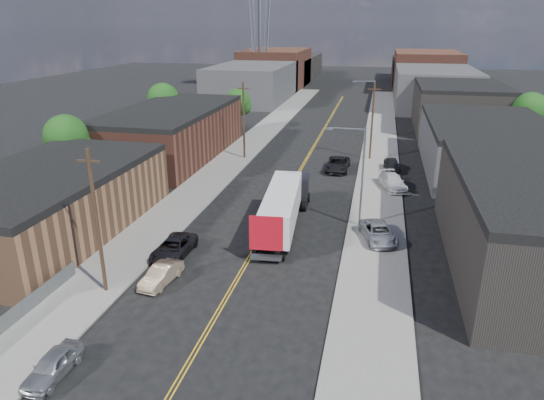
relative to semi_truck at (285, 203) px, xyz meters
The scene contains 31 objects.
ground 36.52m from the semi_truck, 92.36° to the left, with size 260.00×260.00×0.00m, color black.
centerline 21.59m from the semi_truck, 94.00° to the left, with size 0.32×120.00×0.01m, color gold.
sidewalk_left 24.18m from the semi_truck, 117.18° to the left, with size 5.00×140.00×0.15m, color slate.
sidewalk_right 22.97m from the semi_truck, 69.53° to the left, with size 5.00×140.00×0.15m, color slate.
warehouse_tan 20.29m from the semi_truck, 164.05° to the right, with size 12.00×22.00×5.60m.
warehouse_brown 28.26m from the semi_truck, 133.67° to the left, with size 12.00×26.00×6.60m.
industrial_right_b 30.40m from the semi_truck, 47.57° to the left, with size 14.00×24.00×6.10m.
industrial_right_c 52.61m from the semi_truck, 67.06° to the left, with size 14.00×22.00×7.60m.
skyline_left_a 74.61m from the semi_truck, 106.75° to the left, with size 16.00×30.00×8.00m, color #333336.
skyline_right_a 73.81m from the semi_truck, 75.48° to the left, with size 16.00×30.00×8.00m, color #333336.
skyline_left_b 98.83m from the semi_truck, 102.57° to the left, with size 16.00×26.00×10.00m, color #532C21.
skyline_right_b 98.22m from the semi_truck, 79.14° to the left, with size 16.00×26.00×10.00m, color #532C21.
skyline_left_c 118.40m from the semi_truck, 100.46° to the left, with size 16.00×40.00×7.00m, color black.
skyline_right_c 117.89m from the semi_truck, 80.97° to the left, with size 16.00×40.00×7.00m, color black.
streetlight_near 7.00m from the semi_truck, 13.17° to the left, with size 3.39×0.25×9.00m.
streetlight_far 37.06m from the semi_truck, 80.50° to the left, with size 3.39×0.25×9.00m.
utility_pole_left_near 16.94m from the semi_truck, 125.55° to the right, with size 1.60×0.26×10.00m.
utility_pole_left_far 23.70m from the semi_truck, 114.36° to the left, with size 1.60×0.26×10.00m.
utility_pole_right 25.50m from the semi_truck, 74.66° to the left, with size 1.60×0.26×10.00m.
tree_left_near 26.41m from the semi_truck, 165.82° to the left, with size 4.85×4.76×7.91m.
tree_left_mid 40.57m from the semi_truck, 128.99° to the left, with size 5.10×5.04×8.37m.
tree_left_far 41.48m from the semi_truck, 111.89° to the left, with size 4.35×4.20×6.97m.
tree_right_far 46.38m from the semi_truck, 51.90° to the left, with size 4.85×4.76×7.91m.
semi_truck is the anchor object (origin of this frame).
car_left_a 23.16m from the semi_truck, 109.99° to the right, with size 1.55×3.85×1.31m, color #A7AAAC.
car_left_b 13.46m from the semi_truck, 119.08° to the right, with size 1.39×4.00×1.32m, color #967E62.
car_left_c 10.65m from the semi_truck, 134.08° to the right, with size 2.35×5.10×1.42m, color black.
car_right_lot_a 8.42m from the semi_truck, 10.28° to the right, with size 2.31×5.01×1.39m, color #ADAFB2.
car_right_lot_b 15.69m from the semi_truck, 52.64° to the left, with size 2.12×5.22×1.51m, color silver.
car_right_lot_c 21.72m from the semi_truck, 64.00° to the left, with size 1.70×4.23×1.44m, color black.
car_ahead_truck 18.72m from the semi_truck, 80.75° to the left, with size 2.65×5.75×1.60m, color black.
Camera 1 is at (9.01, -15.59, 17.25)m, focal length 32.00 mm.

